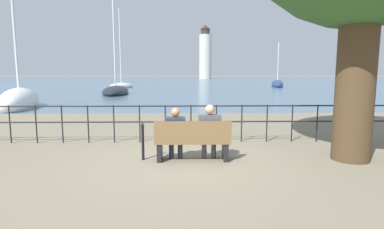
% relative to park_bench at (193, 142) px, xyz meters
% --- Properties ---
extents(ground_plane, '(1000.00, 1000.00, 0.00)m').
position_rel_park_bench_xyz_m(ground_plane, '(0.00, 0.06, -0.43)').
color(ground_plane, '#7A705B').
extents(harbor_water, '(600.00, 300.00, 0.01)m').
position_rel_park_bench_xyz_m(harbor_water, '(0.00, 158.25, -0.42)').
color(harbor_water, slate).
rests_on(harbor_water, ground_plane).
extents(park_bench, '(1.65, 0.45, 0.90)m').
position_rel_park_bench_xyz_m(park_bench, '(0.00, 0.00, 0.00)').
color(park_bench, brown).
rests_on(park_bench, ground_plane).
extents(seated_person_left, '(0.44, 0.35, 1.17)m').
position_rel_park_bench_xyz_m(seated_person_left, '(-0.37, 0.08, 0.22)').
color(seated_person_left, '#2D3347').
rests_on(seated_person_left, ground_plane).
extents(seated_person_right, '(0.48, 0.35, 1.24)m').
position_rel_park_bench_xyz_m(seated_person_right, '(0.37, 0.07, 0.26)').
color(seated_person_right, '#4C4C51').
rests_on(seated_person_right, ground_plane).
extents(promenade_railing, '(14.28, 0.04, 1.05)m').
position_rel_park_bench_xyz_m(promenade_railing, '(-0.00, 1.86, 0.27)').
color(promenade_railing, black).
rests_on(promenade_railing, ground_plane).
extents(closed_umbrella, '(0.09, 0.09, 0.86)m').
position_rel_park_bench_xyz_m(closed_umbrella, '(-1.10, 0.11, 0.05)').
color(closed_umbrella, black).
rests_on(closed_umbrella, ground_plane).
extents(sailboat_0, '(3.35, 7.12, 7.29)m').
position_rel_park_bench_xyz_m(sailboat_0, '(14.25, 40.09, -0.09)').
color(sailboat_0, navy).
rests_on(sailboat_0, ground_plane).
extents(sailboat_1, '(3.01, 5.50, 10.05)m').
position_rel_park_bench_xyz_m(sailboat_1, '(-9.53, 10.73, -0.04)').
color(sailboat_1, white).
rests_on(sailboat_1, ground_plane).
extents(sailboat_2, '(3.16, 7.48, 10.32)m').
position_rel_park_bench_xyz_m(sailboat_2, '(-6.90, 22.95, -0.14)').
color(sailboat_2, black).
rests_on(sailboat_2, ground_plane).
extents(sailboat_3, '(3.76, 5.91, 11.35)m').
position_rel_park_bench_xyz_m(sailboat_3, '(-9.25, 36.77, -0.12)').
color(sailboat_3, silver).
rests_on(sailboat_3, ground_plane).
extents(harbor_lighthouse, '(5.78, 5.78, 24.59)m').
position_rel_park_bench_xyz_m(harbor_lighthouse, '(9.37, 134.84, 11.01)').
color(harbor_lighthouse, beige).
rests_on(harbor_lighthouse, ground_plane).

